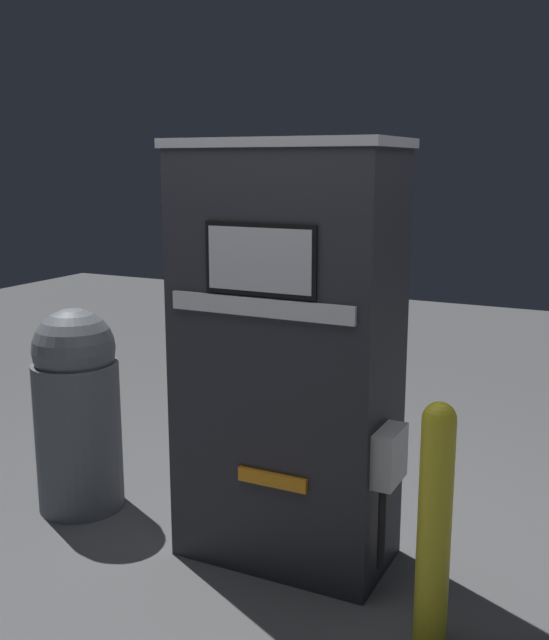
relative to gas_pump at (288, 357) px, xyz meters
The scene contains 4 objects.
ground_plane 0.99m from the gas_pump, 90.65° to the right, with size 14.00×14.00×0.00m, color #4C4C4F.
gas_pump is the anchor object (origin of this frame).
safety_bollard 0.96m from the gas_pump, 24.51° to the right, with size 0.13×0.13×0.96m.
trash_bin 1.26m from the gas_pump, behind, with size 0.45×0.45×1.08m.
Camera 1 is at (1.39, -2.66, 1.80)m, focal length 42.00 mm.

